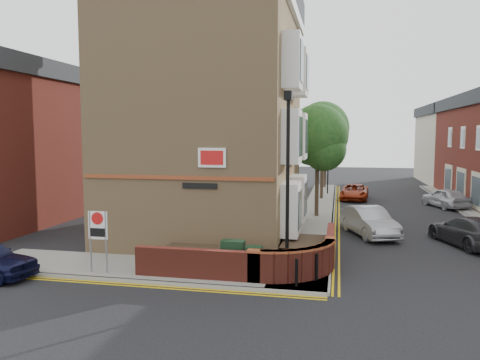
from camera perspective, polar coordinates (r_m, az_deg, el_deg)
name	(u,v)px	position (r m, az deg, el deg)	size (l,w,h in m)	color
ground	(233,290)	(15.52, -0.84, -13.23)	(120.00, 120.00, 0.00)	black
pavement_corner	(150,269)	(17.90, -10.92, -10.56)	(13.00, 3.00, 0.12)	gray
pavement_main	(318,211)	(30.75, 9.47, -3.78)	(2.00, 32.00, 0.12)	gray
kerb_side	(132,281)	(16.59, -12.98, -11.91)	(13.00, 0.15, 0.12)	gray
kerb_main_near	(334,212)	(30.73, 11.33, -3.82)	(0.15, 32.00, 0.12)	gray
yellow_lines_side	(129,285)	(16.39, -13.35, -12.33)	(13.00, 0.28, 0.01)	gold
yellow_lines_main	(337,213)	(30.73, 11.80, -3.93)	(0.28, 32.00, 0.01)	gold
corner_building	(213,110)	(23.18, -3.37, 8.57)	(8.95, 10.40, 13.60)	#A78359
garden_wall	(248,268)	(17.85, 0.97, -10.71)	(6.80, 6.00, 1.20)	maroon
lamppost	(288,184)	(15.70, 5.82, -0.52)	(0.25, 0.50, 6.30)	black
utility_cabinet_large	(233,257)	(16.58, -0.86, -9.39)	(0.80, 0.45, 1.20)	black
utility_cabinet_small	(254,262)	(16.16, 1.71, -9.98)	(0.55, 0.40, 1.10)	black
bollard_near	(296,273)	(15.43, 6.90, -11.16)	(0.11, 0.11, 0.90)	black
bollard_far	(317,267)	(16.16, 9.31, -10.42)	(0.11, 0.11, 0.90)	black
zone_sign	(98,230)	(17.29, -16.93, -5.87)	(0.72, 0.07, 2.20)	slate
far_terrace_cream	(449,144)	(53.53, 24.13, 4.04)	(5.40, 12.40, 8.00)	beige
tree_near	(318,140)	(28.40, 9.44, 4.87)	(3.64, 3.65, 6.70)	#382B1E
tree_mid	(322,132)	(36.39, 10.02, 5.77)	(4.03, 4.03, 7.42)	#382B1E
tree_far	(325,136)	(44.39, 10.37, 5.34)	(3.81, 3.81, 7.00)	#382B1E
traffic_light_assembly	(328,162)	(39.40, 10.69, 2.22)	(0.20, 0.16, 4.20)	black
silver_car_near	(369,222)	(24.09, 15.46, -4.91)	(1.51, 4.32, 1.42)	gray
red_car_main	(354,192)	(37.13, 13.76, -1.42)	(2.00, 4.34, 1.21)	#992A10
grey_car_far	(469,231)	(23.52, 26.14, -5.61)	(1.89, 4.66, 1.35)	#2C2B30
silver_car_far	(446,198)	(35.03, 23.79, -2.01)	(1.62, 4.03, 1.37)	#B3B4BC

